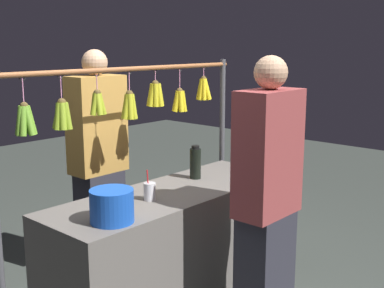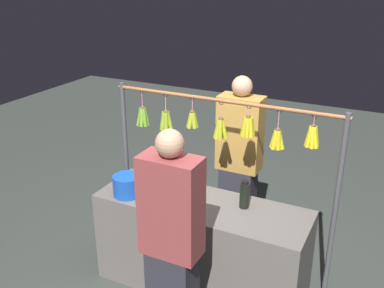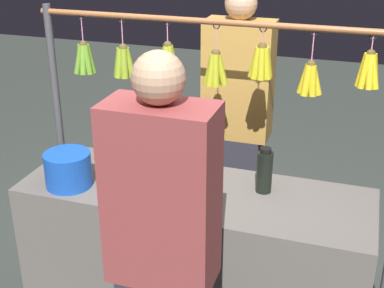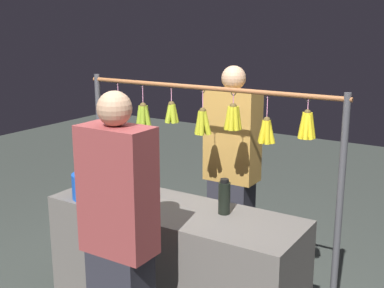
% 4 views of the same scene
% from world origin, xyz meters
% --- Properties ---
extents(ground_plane, '(12.00, 12.00, 0.00)m').
position_xyz_m(ground_plane, '(0.00, 0.00, 0.00)').
color(ground_plane, '#383F39').
extents(market_counter, '(1.77, 0.60, 0.83)m').
position_xyz_m(market_counter, '(0.00, 0.00, 0.42)').
color(market_counter, '#66605B').
rests_on(market_counter, ground).
extents(display_rack, '(2.06, 0.14, 1.64)m').
position_xyz_m(display_rack, '(0.02, -0.38, 1.21)').
color(display_rack, '#4C4C51').
rests_on(display_rack, ground).
extents(water_bottle, '(0.08, 0.08, 0.24)m').
position_xyz_m(water_bottle, '(-0.33, -0.09, 0.95)').
color(water_bottle, black).
rests_on(water_bottle, market_counter).
extents(blue_bucket, '(0.23, 0.23, 0.18)m').
position_xyz_m(blue_bucket, '(0.62, 0.15, 0.92)').
color(blue_bucket, blue).
rests_on(blue_bucket, market_counter).
extents(drink_cup, '(0.07, 0.07, 0.19)m').
position_xyz_m(drink_cup, '(0.22, 0.03, 0.89)').
color(drink_cup, silver).
rests_on(drink_cup, market_counter).
extents(vendor_person, '(0.41, 0.22, 1.73)m').
position_xyz_m(vendor_person, '(-0.02, -0.79, 0.85)').
color(vendor_person, '#2D2D38').
rests_on(vendor_person, ground).
extents(customer_person, '(0.41, 0.22, 1.71)m').
position_xyz_m(customer_person, '(-0.09, 0.66, 0.84)').
color(customer_person, '#2D2D38').
rests_on(customer_person, ground).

